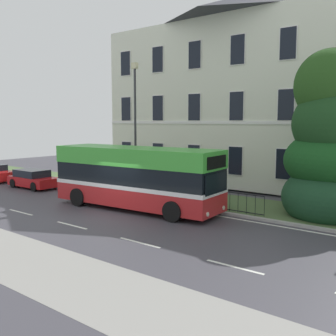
{
  "coord_description": "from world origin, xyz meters",
  "views": [
    {
      "loc": [
        13.7,
        -12.41,
        4.54
      ],
      "look_at": [
        1.25,
        3.42,
        2.13
      ],
      "focal_mm": 42.2,
      "sensor_mm": 36.0,
      "label": 1
    }
  ],
  "objects_px": {
    "street_lamp_post": "(135,121)",
    "litter_bin": "(219,196)",
    "evergreen_tree": "(333,149)",
    "georgian_townhouse": "(249,88)",
    "parked_hatchback_01": "(33,179)",
    "single_decker_bus": "(136,177)"
  },
  "relations": [
    {
      "from": "parked_hatchback_01",
      "to": "litter_bin",
      "type": "bearing_deg",
      "value": 9.47
    },
    {
      "from": "single_decker_bus",
      "to": "street_lamp_post",
      "type": "height_order",
      "value": "street_lamp_post"
    },
    {
      "from": "georgian_townhouse",
      "to": "parked_hatchback_01",
      "type": "height_order",
      "value": "georgian_townhouse"
    },
    {
      "from": "georgian_townhouse",
      "to": "single_decker_bus",
      "type": "bearing_deg",
      "value": -90.18
    },
    {
      "from": "georgian_townhouse",
      "to": "litter_bin",
      "type": "relative_size",
      "value": 18.37
    },
    {
      "from": "parked_hatchback_01",
      "to": "litter_bin",
      "type": "xyz_separation_m",
      "value": [
        13.24,
        2.35,
        0.05
      ]
    },
    {
      "from": "georgian_townhouse",
      "to": "street_lamp_post",
      "type": "distance_m",
      "value": 10.16
    },
    {
      "from": "evergreen_tree",
      "to": "litter_bin",
      "type": "relative_size",
      "value": 7.89
    },
    {
      "from": "single_decker_bus",
      "to": "litter_bin",
      "type": "distance_m",
      "value": 4.44
    },
    {
      "from": "evergreen_tree",
      "to": "street_lamp_post",
      "type": "bearing_deg",
      "value": -171.99
    },
    {
      "from": "street_lamp_post",
      "to": "litter_bin",
      "type": "relative_size",
      "value": 7.36
    },
    {
      "from": "single_decker_bus",
      "to": "litter_bin",
      "type": "height_order",
      "value": "single_decker_bus"
    },
    {
      "from": "evergreen_tree",
      "to": "street_lamp_post",
      "type": "height_order",
      "value": "street_lamp_post"
    },
    {
      "from": "evergreen_tree",
      "to": "street_lamp_post",
      "type": "distance_m",
      "value": 11.21
    },
    {
      "from": "georgian_townhouse",
      "to": "street_lamp_post",
      "type": "xyz_separation_m",
      "value": [
        -2.65,
        -9.51,
        -2.4
      ]
    },
    {
      "from": "parked_hatchback_01",
      "to": "litter_bin",
      "type": "relative_size",
      "value": 3.57
    },
    {
      "from": "single_decker_bus",
      "to": "litter_bin",
      "type": "relative_size",
      "value": 8.82
    },
    {
      "from": "street_lamp_post",
      "to": "litter_bin",
      "type": "bearing_deg",
      "value": 0.36
    },
    {
      "from": "georgian_townhouse",
      "to": "street_lamp_post",
      "type": "bearing_deg",
      "value": -105.58
    },
    {
      "from": "parked_hatchback_01",
      "to": "street_lamp_post",
      "type": "distance_m",
      "value": 8.66
    },
    {
      "from": "georgian_townhouse",
      "to": "single_decker_bus",
      "type": "distance_m",
      "value": 13.37
    },
    {
      "from": "georgian_townhouse",
      "to": "single_decker_bus",
      "type": "height_order",
      "value": "georgian_townhouse"
    }
  ]
}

